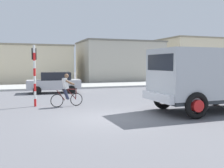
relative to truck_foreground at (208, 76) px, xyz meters
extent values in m
plane|color=slate|center=(-4.82, 0.07, -1.67)|extent=(120.00, 120.00, 0.00)
cube|color=#ADADA8|center=(-4.82, 15.24, -1.59)|extent=(80.00, 5.00, 0.16)
cube|color=#B2B7BC|center=(0.03, 0.00, 0.13)|extent=(5.23, 2.56, 2.20)
cube|color=#2D3338|center=(0.03, 0.00, -1.05)|extent=(5.13, 2.51, 0.16)
cube|color=silver|center=(-2.67, -0.03, -0.87)|extent=(0.27, 2.38, 0.36)
cube|color=black|center=(-2.52, -0.03, 0.63)|extent=(0.15, 2.13, 0.70)
torus|color=black|center=(-1.57, -1.30, -1.12)|extent=(1.10, 0.25, 1.10)
cylinder|color=red|center=(-1.57, -1.30, -1.12)|extent=(0.50, 0.31, 0.50)
torus|color=black|center=(-1.60, 1.26, -1.12)|extent=(1.10, 0.25, 1.10)
cylinder|color=red|center=(-1.60, 1.26, -1.12)|extent=(0.50, 0.31, 0.50)
torus|color=black|center=(1.63, 1.30, -1.12)|extent=(1.10, 0.25, 1.10)
cylinder|color=red|center=(1.63, 1.30, -1.12)|extent=(0.50, 0.31, 0.50)
torus|color=black|center=(-5.47, 3.63, -1.33)|extent=(0.68, 0.13, 0.68)
torus|color=black|center=(-6.51, 3.49, -1.33)|extent=(0.68, 0.13, 0.68)
cylinder|color=#591E1E|center=(-5.82, 3.59, -0.76)|extent=(0.60, 0.12, 0.09)
cylinder|color=#591E1E|center=(-5.76, 3.60, -1.01)|extent=(0.51, 0.11, 0.57)
cylinder|color=#591E1E|center=(-6.31, 3.52, -1.06)|extent=(0.44, 0.10, 0.57)
cylinder|color=#591E1E|center=(-5.50, 3.63, -1.03)|extent=(0.10, 0.06, 0.59)
cylinder|color=black|center=(-5.52, 3.63, -0.72)|extent=(0.10, 0.50, 0.03)
cube|color=black|center=(-6.11, 3.55, -0.79)|extent=(0.25, 0.15, 0.06)
cube|color=white|center=(-6.06, 3.55, -0.46)|extent=(0.33, 0.36, 0.59)
sphere|color=brown|center=(-5.99, 3.56, -0.06)|extent=(0.22, 0.22, 0.22)
cylinder|color=#2D334C|center=(-6.05, 3.66, -1.02)|extent=(0.32, 0.16, 0.57)
cylinder|color=brown|center=(-5.89, 3.74, -0.41)|extent=(0.50, 0.16, 0.29)
cylinder|color=#2D334C|center=(-6.02, 3.46, -1.02)|extent=(0.32, 0.16, 0.57)
cylinder|color=brown|center=(-5.84, 3.42, -0.41)|extent=(0.50, 0.16, 0.29)
cylinder|color=red|center=(-7.56, 4.12, -1.47)|extent=(0.12, 0.12, 0.40)
cylinder|color=white|center=(-7.56, 4.12, -1.07)|extent=(0.12, 0.12, 0.40)
cylinder|color=red|center=(-7.56, 4.12, -0.67)|extent=(0.12, 0.12, 0.40)
cylinder|color=white|center=(-7.56, 4.12, -0.27)|extent=(0.12, 0.12, 0.40)
cylinder|color=red|center=(-7.56, 4.12, 0.13)|extent=(0.12, 0.12, 0.40)
cylinder|color=white|center=(-7.56, 4.12, 0.53)|extent=(0.12, 0.12, 0.40)
cylinder|color=red|center=(-7.56, 4.12, 0.93)|extent=(0.12, 0.12, 0.40)
cylinder|color=white|center=(-7.56, 4.12, 1.33)|extent=(0.12, 0.12, 0.40)
cube|color=black|center=(-7.56, 4.30, 1.08)|extent=(0.24, 0.20, 0.60)
sphere|color=red|center=(-7.56, 4.42, 1.08)|extent=(0.14, 0.14, 0.14)
cube|color=#B7B7BC|center=(-5.87, 10.35, -1.02)|extent=(4.09, 1.92, 0.70)
cube|color=black|center=(-5.72, 10.34, -0.37)|extent=(2.28, 1.57, 0.60)
cylinder|color=black|center=(-7.16, 9.57, -1.37)|extent=(0.61, 0.21, 0.60)
cylinder|color=black|center=(-7.06, 11.27, -1.37)|extent=(0.61, 0.21, 0.60)
cylinder|color=black|center=(-4.68, 9.43, -1.37)|extent=(0.61, 0.21, 0.60)
cylinder|color=black|center=(-4.59, 11.13, -1.37)|extent=(0.61, 0.21, 0.60)
cube|color=beige|center=(-6.83, 23.27, 0.44)|extent=(8.73, 7.06, 4.22)
cube|color=gray|center=(-6.83, 23.27, 2.66)|extent=(8.90, 7.20, 0.20)
cube|color=#B2AD9E|center=(3.84, 21.88, 0.77)|extent=(9.89, 7.28, 4.87)
cube|color=slate|center=(3.84, 21.88, 3.30)|extent=(10.08, 7.42, 0.20)
cube|color=beige|center=(16.64, 22.55, 1.17)|extent=(10.86, 7.01, 5.68)
cube|color=gray|center=(16.64, 22.55, 4.12)|extent=(11.08, 7.15, 0.20)
camera|label=1|loc=(-8.21, -9.99, 0.56)|focal=41.79mm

